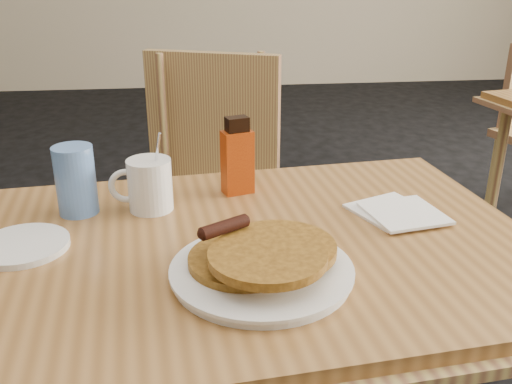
{
  "coord_description": "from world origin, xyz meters",
  "views": [
    {
      "loc": [
        -0.05,
        -0.89,
        1.24
      ],
      "look_at": [
        0.06,
        0.03,
        0.86
      ],
      "focal_mm": 40.0,
      "sensor_mm": 36.0,
      "label": 1
    }
  ],
  "objects_px": {
    "chair_main_far": "(216,182)",
    "pancake_plate": "(262,264)",
    "main_table": "(239,263)",
    "coffee_mug": "(148,184)",
    "syrup_bottle": "(237,158)",
    "blue_tumbler": "(76,180)"
  },
  "relations": [
    {
      "from": "chair_main_far",
      "to": "pancake_plate",
      "type": "distance_m",
      "value": 0.89
    },
    {
      "from": "syrup_bottle",
      "to": "main_table",
      "type": "bearing_deg",
      "value": -111.45
    },
    {
      "from": "syrup_bottle",
      "to": "blue_tumbler",
      "type": "relative_size",
      "value": 1.22
    },
    {
      "from": "chair_main_far",
      "to": "syrup_bottle",
      "type": "relative_size",
      "value": 5.6
    },
    {
      "from": "pancake_plate",
      "to": "coffee_mug",
      "type": "distance_m",
      "value": 0.36
    },
    {
      "from": "coffee_mug",
      "to": "syrup_bottle",
      "type": "distance_m",
      "value": 0.2
    },
    {
      "from": "main_table",
      "to": "coffee_mug",
      "type": "bearing_deg",
      "value": 135.22
    },
    {
      "from": "pancake_plate",
      "to": "syrup_bottle",
      "type": "xyz_separation_m",
      "value": [
        -0.01,
        0.37,
        0.06
      ]
    },
    {
      "from": "main_table",
      "to": "syrup_bottle",
      "type": "distance_m",
      "value": 0.27
    },
    {
      "from": "coffee_mug",
      "to": "blue_tumbler",
      "type": "relative_size",
      "value": 1.2
    },
    {
      "from": "pancake_plate",
      "to": "blue_tumbler",
      "type": "bearing_deg",
      "value": 139.02
    },
    {
      "from": "main_table",
      "to": "pancake_plate",
      "type": "relative_size",
      "value": 4.04
    },
    {
      "from": "coffee_mug",
      "to": "syrup_bottle",
      "type": "xyz_separation_m",
      "value": [
        0.19,
        0.07,
        0.02
      ]
    },
    {
      "from": "main_table",
      "to": "syrup_bottle",
      "type": "xyz_separation_m",
      "value": [
        0.02,
        0.24,
        0.12
      ]
    },
    {
      "from": "coffee_mug",
      "to": "blue_tumbler",
      "type": "distance_m",
      "value": 0.14
    },
    {
      "from": "main_table",
      "to": "chair_main_far",
      "type": "bearing_deg",
      "value": 90.89
    },
    {
      "from": "blue_tumbler",
      "to": "syrup_bottle",
      "type": "bearing_deg",
      "value": 12.04
    },
    {
      "from": "pancake_plate",
      "to": "coffee_mug",
      "type": "xyz_separation_m",
      "value": [
        -0.2,
        0.3,
        0.03
      ]
    },
    {
      "from": "coffee_mug",
      "to": "chair_main_far",
      "type": "bearing_deg",
      "value": 67.96
    },
    {
      "from": "chair_main_far",
      "to": "coffee_mug",
      "type": "height_order",
      "value": "chair_main_far"
    },
    {
      "from": "chair_main_far",
      "to": "pancake_plate",
      "type": "height_order",
      "value": "chair_main_far"
    },
    {
      "from": "chair_main_far",
      "to": "coffee_mug",
      "type": "bearing_deg",
      "value": -84.33
    }
  ]
}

